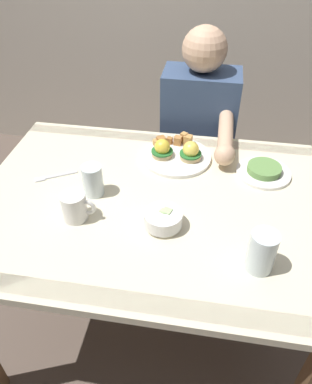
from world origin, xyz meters
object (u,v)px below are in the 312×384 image
(fork, at_px, (53,176))
(diner_person, at_px, (198,136))
(fruit_bowl, at_px, (163,219))
(side_plate, at_px, (264,171))
(dining_table, at_px, (149,223))
(eggs_benedict_plate, at_px, (176,153))
(coffee_mug, at_px, (75,206))
(water_glass_far, at_px, (93,182))
(water_glass_near, at_px, (261,254))

(fork, height_order, diner_person, diner_person)
(fruit_bowl, xyz_separation_m, side_plate, (0.33, 0.33, -0.02))
(side_plate, distance_m, diner_person, 0.48)
(fruit_bowl, distance_m, diner_person, 0.73)
(dining_table, xyz_separation_m, fork, (-0.37, 0.07, 0.11))
(eggs_benedict_plate, distance_m, coffee_mug, 0.48)
(eggs_benedict_plate, height_order, fork, eggs_benedict_plate)
(coffee_mug, xyz_separation_m, water_glass_far, (0.02, 0.13, -0.00))
(fruit_bowl, bearing_deg, coffee_mug, -178.38)
(water_glass_near, bearing_deg, fruit_bowl, 157.76)
(eggs_benedict_plate, xyz_separation_m, fork, (-0.43, -0.20, -0.02))
(fork, bearing_deg, dining_table, -10.85)
(fruit_bowl, bearing_deg, side_plate, 45.34)
(diner_person, bearing_deg, dining_table, -102.00)
(fruit_bowl, distance_m, side_plate, 0.46)
(water_glass_far, bearing_deg, fruit_bowl, -25.08)
(fork, distance_m, side_plate, 0.78)
(side_plate, bearing_deg, diner_person, 124.60)
(fruit_bowl, xyz_separation_m, fork, (-0.44, 0.19, -0.03))
(dining_table, bearing_deg, coffee_mug, -150.37)
(water_glass_far, bearing_deg, side_plate, 19.55)
(dining_table, xyz_separation_m, fruit_bowl, (0.07, -0.11, 0.14))
(dining_table, distance_m, water_glass_near, 0.45)
(side_plate, bearing_deg, water_glass_far, -160.45)
(fork, relative_size, water_glass_far, 1.29)
(dining_table, xyz_separation_m, eggs_benedict_plate, (0.06, 0.27, 0.13))
(eggs_benedict_plate, bearing_deg, diner_person, 78.63)
(fruit_bowl, bearing_deg, water_glass_near, -22.24)
(fruit_bowl, xyz_separation_m, water_glass_near, (0.29, -0.12, 0.03))
(fruit_bowl, bearing_deg, diner_person, 85.09)
(dining_table, bearing_deg, water_glass_near, -33.22)
(eggs_benedict_plate, bearing_deg, coffee_mug, -125.23)
(dining_table, relative_size, fruit_bowl, 10.00)
(fruit_bowl, xyz_separation_m, diner_person, (0.06, 0.72, -0.12))
(dining_table, bearing_deg, water_glass_far, 177.74)
(side_plate, relative_size, diner_person, 0.18)
(dining_table, relative_size, diner_person, 1.05)
(coffee_mug, relative_size, fork, 0.77)
(diner_person, bearing_deg, coffee_mug, -115.36)
(dining_table, xyz_separation_m, water_glass_far, (-0.19, 0.01, 0.16))
(coffee_mug, height_order, side_plate, coffee_mug)
(eggs_benedict_plate, bearing_deg, dining_table, -102.77)
(water_glass_far, height_order, side_plate, water_glass_far)
(diner_person, bearing_deg, fork, -133.21)
(fork, bearing_deg, side_plate, 10.78)
(eggs_benedict_plate, height_order, water_glass_far, water_glass_far)
(coffee_mug, relative_size, side_plate, 0.56)
(eggs_benedict_plate, relative_size, fruit_bowl, 2.25)
(water_glass_near, bearing_deg, water_glass_far, 156.40)
(eggs_benedict_plate, bearing_deg, fruit_bowl, -89.20)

